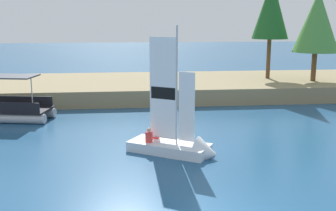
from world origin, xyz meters
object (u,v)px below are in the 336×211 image
Objects in this scene: sailboat at (183,146)px; pontoon_boat at (8,109)px; shoreline_tree_centre at (317,22)px; shoreline_tree_midleft at (271,9)px.

sailboat reaches higher than pontoon_boat.
sailboat is 12.42m from pontoon_boat.
sailboat is (-12.57, -13.70, -5.48)m from shoreline_tree_centre.
shoreline_tree_centre is at bearing -30.88° from shoreline_tree_midleft.
shoreline_tree_midleft reaches higher than pontoon_boat.
sailboat is (-9.44, -15.57, -6.50)m from shoreline_tree_midleft.
shoreline_tree_centre is 19.38m from sailboat.
sailboat is at bearing -132.53° from shoreline_tree_centre.
shoreline_tree_midleft is at bearing 90.86° from sailboat.
shoreline_tree_midleft is 3.78m from shoreline_tree_centre.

